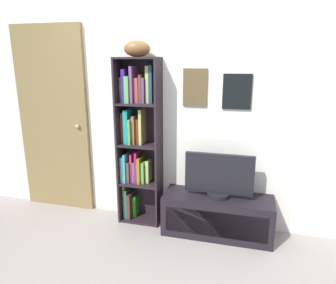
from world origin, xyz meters
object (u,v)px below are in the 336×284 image
Objects in this scene: tv_stand at (217,215)px; television at (219,176)px; door at (53,121)px; football at (137,49)px; bookshelf at (137,140)px.

tv_stand is 1.63× the size of television.
television is 1.95m from door.
television is (0.00, 0.00, 0.42)m from tv_stand.
football reaches higher than tv_stand.
football is at bearing 175.22° from tv_stand.
tv_stand is 0.52× the size of door.
bookshelf is 2.63× the size of television.
door is at bearing 174.67° from football.
tv_stand is 2.08m from door.
bookshelf is 1.12m from tv_stand.
tv_stand is at bearing -4.78° from football.
tv_stand is at bearing -6.47° from bookshelf.
television reaches higher than tv_stand.
bookshelf is at bearing 173.53° from tv_stand.
football is 1.81m from tv_stand.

